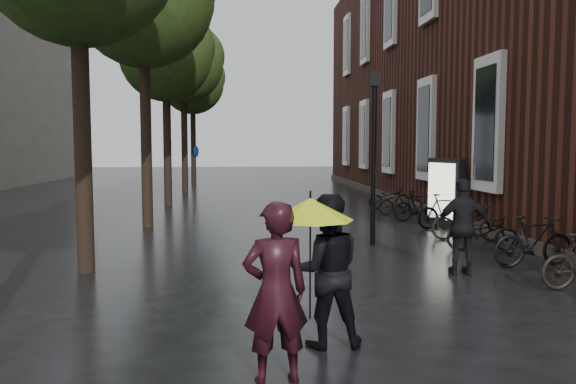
{
  "coord_description": "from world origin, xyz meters",
  "views": [
    {
      "loc": [
        -1.13,
        -3.93,
        2.43
      ],
      "look_at": [
        -0.21,
        6.84,
        1.53
      ],
      "focal_mm": 35.0,
      "sensor_mm": 36.0,
      "label": 1
    }
  ],
  "objects": [
    {
      "name": "brick_building",
      "position": [
        10.47,
        19.46,
        5.99
      ],
      "size": [
        10.2,
        33.2,
        12.0
      ],
      "color": "#38160F",
      "rests_on": "ground"
    },
    {
      "name": "street_trees",
      "position": [
        -3.99,
        15.91,
        6.34
      ],
      "size": [
        4.33,
        34.03,
        8.91
      ],
      "color": "black",
      "rests_on": "ground"
    },
    {
      "name": "person_burgundy",
      "position": [
        -0.78,
        1.67,
        0.94
      ],
      "size": [
        0.75,
        0.55,
        1.88
      ],
      "primitive_type": "imported",
      "rotation": [
        0.0,
        0.0,
        3.3
      ],
      "color": "black",
      "rests_on": "ground"
    },
    {
      "name": "person_black",
      "position": [
        -0.1,
        2.66,
        0.93
      ],
      "size": [
        0.92,
        0.72,
        1.85
      ],
      "primitive_type": "imported",
      "rotation": [
        0.0,
        0.0,
        3.17
      ],
      "color": "black",
      "rests_on": "ground"
    },
    {
      "name": "lime_umbrella",
      "position": [
        -0.36,
        2.18,
        1.73
      ],
      "size": [
        0.98,
        0.98,
        1.45
      ],
      "rotation": [
        0.0,
        0.0,
        0.28
      ],
      "color": "black",
      "rests_on": "ground"
    },
    {
      "name": "pedestrian_walking",
      "position": [
        3.03,
        6.18,
        0.91
      ],
      "size": [
        1.09,
        0.51,
        1.82
      ],
      "primitive_type": "imported",
      "rotation": [
        0.0,
        0.0,
        3.08
      ],
      "color": "black",
      "rests_on": "ground"
    },
    {
      "name": "parked_bicycles",
      "position": [
        4.6,
        10.93,
        0.47
      ],
      "size": [
        2.08,
        12.79,
        1.05
      ],
      "color": "black",
      "rests_on": "ground"
    },
    {
      "name": "ad_lightbox",
      "position": [
        4.97,
        12.24,
        1.03
      ],
      "size": [
        0.31,
        1.36,
        2.04
      ],
      "rotation": [
        0.0,
        0.0,
        0.36
      ],
      "color": "black",
      "rests_on": "ground"
    },
    {
      "name": "lamp_post",
      "position": [
        2.07,
        9.37,
        2.53
      ],
      "size": [
        0.21,
        0.21,
        4.18
      ],
      "rotation": [
        0.0,
        0.0,
        -0.15
      ],
      "color": "black",
      "rests_on": "ground"
    },
    {
      "name": "cycle_sign",
      "position": [
        -2.93,
        18.76,
        1.59
      ],
      "size": [
        0.13,
        0.44,
        2.4
      ],
      "rotation": [
        0.0,
        0.0,
        -0.33
      ],
      "color": "#262628",
      "rests_on": "ground"
    }
  ]
}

